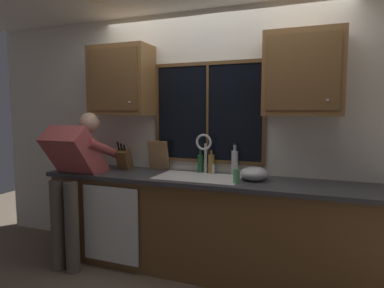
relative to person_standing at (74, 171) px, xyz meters
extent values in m
cube|color=silver|center=(1.28, 0.66, 0.33)|extent=(5.59, 0.12, 2.55)
cylinder|color=#FFEAB2|center=(0.32, 0.00, 1.59)|extent=(0.14, 0.14, 0.01)
cube|color=black|center=(1.20, 0.59, 0.58)|extent=(1.10, 0.02, 0.95)
cube|color=brown|center=(1.20, 0.58, 1.07)|extent=(1.17, 0.02, 0.04)
cube|color=brown|center=(1.20, 0.58, 0.08)|extent=(1.17, 0.02, 0.04)
cube|color=brown|center=(0.63, 0.58, 0.58)|extent=(0.03, 0.02, 0.95)
cube|color=brown|center=(1.76, 0.58, 0.58)|extent=(0.04, 0.02, 0.95)
cube|color=brown|center=(1.20, 0.58, 0.58)|extent=(0.02, 0.02, 0.95)
cube|color=brown|center=(1.28, 0.31, -0.51)|extent=(3.19, 0.58, 0.88)
cube|color=#38383D|center=(1.28, 0.29, -0.05)|extent=(3.25, 0.62, 0.04)
cube|color=white|center=(0.41, -0.01, -0.49)|extent=(0.60, 0.02, 0.74)
cube|color=brown|center=(0.29, 0.43, 0.91)|extent=(0.66, 0.33, 0.72)
cube|color=brown|center=(0.29, 0.26, 0.91)|extent=(0.58, 0.01, 0.62)
sphere|color=#B2B2B7|center=(0.49, 0.25, 0.68)|extent=(0.02, 0.02, 0.02)
cube|color=brown|center=(2.11, 0.43, 0.91)|extent=(0.66, 0.33, 0.72)
cube|color=brown|center=(2.11, 0.26, 0.91)|extent=(0.58, 0.01, 0.62)
sphere|color=#B2B2B7|center=(2.30, 0.25, 0.68)|extent=(0.02, 0.02, 0.02)
cube|color=silver|center=(1.20, 0.30, -0.04)|extent=(0.80, 0.46, 0.02)
cube|color=beige|center=(1.00, 0.30, -0.14)|extent=(0.36, 0.42, 0.20)
cube|color=beige|center=(1.40, 0.30, -0.14)|extent=(0.36, 0.42, 0.20)
cube|color=silver|center=(1.20, 0.30, -0.14)|extent=(0.04, 0.42, 0.20)
cylinder|color=silver|center=(1.20, 0.52, 0.12)|extent=(0.03, 0.03, 0.30)
torus|color=silver|center=(1.20, 0.46, 0.29)|extent=(0.16, 0.02, 0.16)
cylinder|color=silver|center=(1.28, 0.52, 0.02)|extent=(0.03, 0.03, 0.09)
cylinder|color=#595147|center=(-0.08, -0.16, -0.51)|extent=(0.13, 0.13, 0.88)
cylinder|color=#595147|center=(0.09, -0.16, -0.51)|extent=(0.13, 0.13, 0.88)
cube|color=#B24C4C|center=(0.00, 0.01, 0.16)|extent=(0.44, 0.53, 0.59)
sphere|color=beige|center=(0.00, 0.25, 0.47)|extent=(0.21, 0.21, 0.21)
cylinder|color=#B24C4C|center=(-0.22, 0.19, 0.21)|extent=(0.09, 0.52, 0.26)
cylinder|color=#B24C4C|center=(0.22, 0.19, 0.21)|extent=(0.09, 0.52, 0.26)
cube|color=brown|center=(0.32, 0.40, 0.07)|extent=(0.12, 0.18, 0.25)
cylinder|color=black|center=(0.29, 0.35, 0.23)|extent=(0.02, 0.05, 0.09)
cylinder|color=black|center=(0.32, 0.35, 0.22)|extent=(0.02, 0.04, 0.08)
cylinder|color=black|center=(0.36, 0.35, 0.21)|extent=(0.02, 0.04, 0.06)
cube|color=#997047|center=(0.67, 0.52, 0.12)|extent=(0.23, 0.09, 0.31)
ellipsoid|color=#B7B7BC|center=(1.72, 0.35, 0.03)|extent=(0.26, 0.26, 0.13)
cylinder|color=#59A566|center=(1.60, 0.16, 0.03)|extent=(0.06, 0.06, 0.13)
cylinder|color=silver|center=(1.60, 0.16, 0.12)|extent=(0.02, 0.02, 0.04)
cylinder|color=silver|center=(1.60, 0.15, 0.14)|extent=(0.01, 0.04, 0.01)
cylinder|color=#1E592D|center=(1.14, 0.53, 0.06)|extent=(0.06, 0.06, 0.18)
cylinder|color=#184724|center=(1.14, 0.53, 0.17)|extent=(0.02, 0.02, 0.05)
cylinder|color=black|center=(1.14, 0.53, 0.20)|extent=(0.03, 0.03, 0.01)
cylinder|color=olive|center=(1.25, 0.53, 0.06)|extent=(0.06, 0.06, 0.19)
cylinder|color=brown|center=(1.25, 0.53, 0.18)|extent=(0.03, 0.03, 0.05)
cylinder|color=black|center=(1.25, 0.53, 0.21)|extent=(0.03, 0.03, 0.01)
cylinder|color=#B7B7BC|center=(1.49, 0.53, 0.09)|extent=(0.07, 0.07, 0.24)
cylinder|color=#929296|center=(1.49, 0.53, 0.24)|extent=(0.03, 0.03, 0.06)
cylinder|color=black|center=(1.49, 0.53, 0.27)|extent=(0.03, 0.03, 0.01)
camera|label=1|loc=(2.21, -2.56, 0.59)|focal=30.35mm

